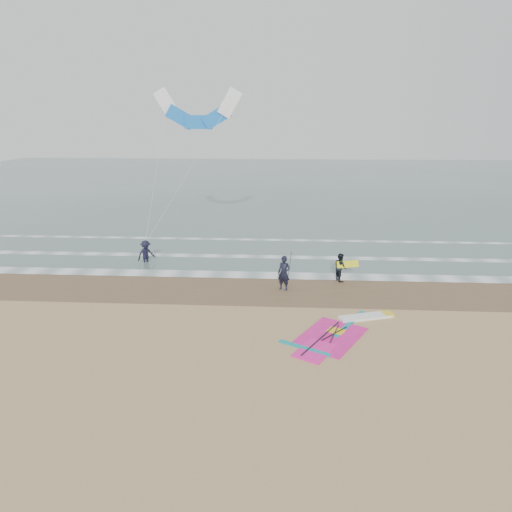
# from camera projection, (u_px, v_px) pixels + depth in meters

# --- Properties ---
(ground) EXTENTS (120.00, 120.00, 0.00)m
(ground) POSITION_uv_depth(u_px,v_px,m) (265.00, 339.00, 19.52)
(ground) COLOR tan
(ground) RESTS_ON ground
(sea_water) EXTENTS (120.00, 80.00, 0.02)m
(sea_water) POSITION_uv_depth(u_px,v_px,m) (278.00, 184.00, 65.36)
(sea_water) COLOR #47605E
(sea_water) RESTS_ON ground
(wet_sand_band) EXTENTS (120.00, 5.00, 0.01)m
(wet_sand_band) POSITION_uv_depth(u_px,v_px,m) (269.00, 289.00, 25.25)
(wet_sand_band) COLOR brown
(wet_sand_band) RESTS_ON ground
(foam_waterline) EXTENTS (120.00, 9.15, 0.02)m
(foam_waterline) POSITION_uv_depth(u_px,v_px,m) (272.00, 264.00, 29.49)
(foam_waterline) COLOR white
(foam_waterline) RESTS_ON ground
(windsurf_rig) EXTENTS (5.51, 5.21, 0.13)m
(windsurf_rig) POSITION_uv_depth(u_px,v_px,m) (341.00, 331.00, 20.19)
(windsurf_rig) COLOR white
(windsurf_rig) RESTS_ON ground
(person_standing) EXTENTS (0.82, 0.70, 1.92)m
(person_standing) POSITION_uv_depth(u_px,v_px,m) (284.00, 273.00, 24.88)
(person_standing) COLOR black
(person_standing) RESTS_ON ground
(person_walking) EXTENTS (0.86, 0.97, 1.64)m
(person_walking) POSITION_uv_depth(u_px,v_px,m) (340.00, 267.00, 26.31)
(person_walking) COLOR black
(person_walking) RESTS_ON ground
(person_wading) EXTENTS (1.34, 1.32, 1.85)m
(person_wading) POSITION_uv_depth(u_px,v_px,m) (146.00, 249.00, 29.53)
(person_wading) COLOR black
(person_wading) RESTS_ON ground
(held_pole) EXTENTS (0.17, 0.86, 1.82)m
(held_pole) POSITION_uv_depth(u_px,v_px,m) (290.00, 265.00, 24.73)
(held_pole) COLOR black
(held_pole) RESTS_ON ground
(carried_kiteboard) EXTENTS (1.30, 0.51, 0.39)m
(carried_kiteboard) POSITION_uv_depth(u_px,v_px,m) (348.00, 264.00, 26.13)
(carried_kiteboard) COLOR yellow
(carried_kiteboard) RESTS_ON ground
(surf_kite) EXTENTS (6.09, 4.66, 9.84)m
(surf_kite) POSITION_uv_depth(u_px,v_px,m) (198.00, 113.00, 31.15)
(surf_kite) COLOR white
(surf_kite) RESTS_ON ground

